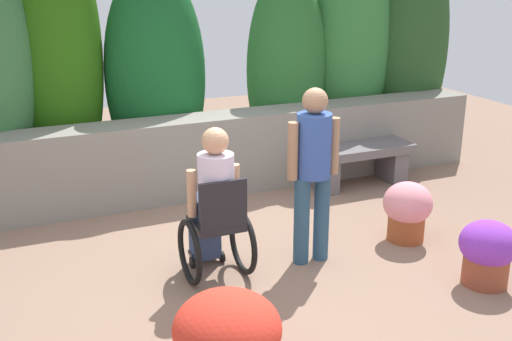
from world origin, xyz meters
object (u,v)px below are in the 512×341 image
Objects in this scene: person_in_wheelchair at (214,208)px; stone_bench at (359,160)px; flower_pot_purple_near at (488,251)px; flower_pot_red_accent at (227,334)px; person_standing_companion at (313,165)px; flower_pot_terracotta_by_wall at (407,209)px.

stone_bench is at bearing 42.73° from person_in_wheelchair.
flower_pot_purple_near is 2.45m from flower_pot_red_accent.
flower_pot_red_accent is at bearing -131.45° from stone_bench.
person_standing_companion is at bearing -130.60° from stone_bench.
stone_bench is 2.82m from person_in_wheelchair.
flower_pot_terracotta_by_wall is at bearing 9.39° from person_in_wheelchair.
person_standing_companion is 2.83× the size of flower_pot_purple_near.
person_in_wheelchair is 1.44m from flower_pot_red_accent.
person_in_wheelchair reaches higher than flower_pot_red_accent.
flower_pot_terracotta_by_wall is (1.95, -0.04, -0.31)m from person_in_wheelchair.
person_in_wheelchair is at bearing 152.72° from flower_pot_purple_near.
flower_pot_purple_near is (-0.36, -2.53, -0.02)m from stone_bench.
person_in_wheelchair is 2.28× the size of flower_pot_terracotta_by_wall.
person_in_wheelchair is at bearing 173.16° from person_standing_companion.
flower_pot_red_accent is (-2.79, -2.83, -0.01)m from stone_bench.
flower_pot_terracotta_by_wall is at bearing -102.65° from stone_bench.
person_in_wheelchair is 0.94m from person_standing_companion.
person_in_wheelchair is 1.88× the size of flower_pot_red_accent.
person_in_wheelchair is 2.30m from flower_pot_purple_near.
flower_pot_red_accent is at bearing -96.24° from person_in_wheelchair.
flower_pot_purple_near is at bearing -42.80° from person_standing_companion.
stone_bench is at bearing 45.44° from flower_pot_red_accent.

